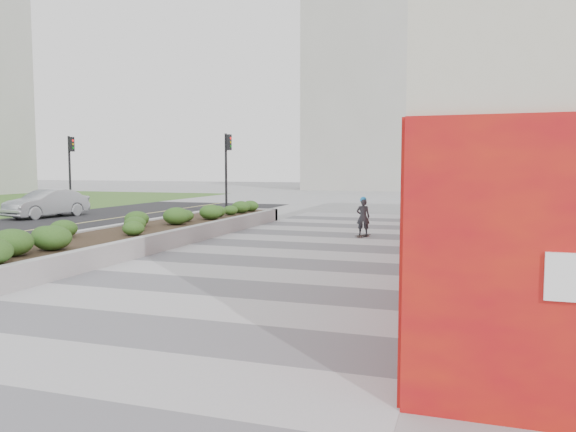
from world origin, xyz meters
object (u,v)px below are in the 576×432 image
object	(u,v)px
traffic_signal_near	(227,162)
traffic_signal_far	(71,162)
skateboarder	(363,217)
planter	(142,231)
car_silver	(47,203)

from	to	relation	value
traffic_signal_near	traffic_signal_far	bearing A→B (deg)	-176.89
traffic_signal_near	skateboarder	xyz separation A→B (m)	(8.19, -6.41, -2.02)
planter	traffic_signal_near	bearing A→B (deg)	99.35
planter	skateboarder	xyz separation A→B (m)	(6.46, 4.09, 0.32)
skateboarder	car_silver	size ratio (longest dim) A/B	0.35
traffic_signal_near	car_silver	world-z (taller)	traffic_signal_near
planter	car_silver	xyz separation A→B (m)	(-10.00, 7.02, 0.28)
skateboarder	car_silver	distance (m)	16.72
traffic_signal_near	skateboarder	bearing A→B (deg)	-38.05
planter	skateboarder	distance (m)	7.65
skateboarder	planter	bearing A→B (deg)	-123.30
traffic_signal_far	skateboarder	distance (m)	18.47
planter	car_silver	world-z (taller)	car_silver
planter	car_silver	distance (m)	12.22
planter	car_silver	size ratio (longest dim) A/B	4.27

